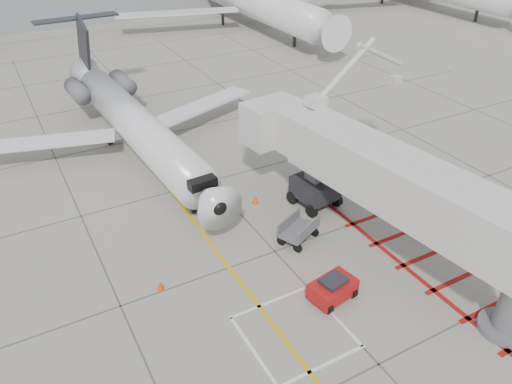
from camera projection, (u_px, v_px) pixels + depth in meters
ground_plane at (320, 301)px, 22.52m from camera, size 260.00×260.00×0.00m
regional_jet at (145, 116)px, 31.22m from camera, size 23.02×28.35×7.14m
jet_bridge at (400, 194)px, 23.39m from camera, size 10.81×19.06×7.25m
pushback_tug at (333, 288)px, 22.32m from camera, size 2.28×1.64×1.22m
baggage_cart at (298, 230)px, 25.94m from camera, size 2.48×2.10×1.34m
ground_power_unit at (440, 217)px, 26.54m from camera, size 2.34×1.50×1.76m
cone_nose at (160, 286)px, 23.02m from camera, size 0.33×0.33×0.45m
cone_side at (255, 199)px, 29.18m from camera, size 0.38×0.38×0.52m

